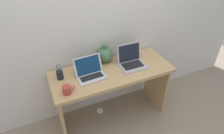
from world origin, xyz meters
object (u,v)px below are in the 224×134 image
at_px(coffee_mug, 67,90).
at_px(power_brick, 100,111).
at_px(laptop_right, 131,60).
at_px(green_vase, 105,54).
at_px(pen_cup, 60,75).
at_px(laptop_left, 90,71).

height_order(coffee_mug, power_brick, coffee_mug).
xyz_separation_m(laptop_right, power_brick, (-0.39, 0.09, -0.80)).
height_order(green_vase, pen_cup, green_vase).
bearing_deg(pen_cup, coffee_mug, -86.66).
bearing_deg(power_brick, green_vase, 36.89).
bearing_deg(laptop_left, coffee_mug, -148.13).
height_order(laptop_right, coffee_mug, laptop_right).
distance_m(pen_cup, power_brick, 0.90).
bearing_deg(coffee_mug, pen_cup, 93.34).
xyz_separation_m(laptop_left, laptop_right, (0.52, 0.01, 0.01)).
xyz_separation_m(green_vase, coffee_mug, (-0.55, -0.38, -0.05)).
distance_m(laptop_left, power_brick, 0.81).
relative_size(green_vase, pen_cup, 1.22).
distance_m(laptop_right, pen_cup, 0.83).
xyz_separation_m(pen_cup, power_brick, (0.44, 0.03, -0.79)).
relative_size(coffee_mug, power_brick, 1.82).
relative_size(pen_cup, power_brick, 2.67).
relative_size(laptop_left, power_brick, 4.61).
bearing_deg(pen_cup, laptop_right, -4.32).
xyz_separation_m(laptop_left, pen_cup, (-0.31, 0.08, -0.00)).
relative_size(laptop_left, pen_cup, 1.73).
bearing_deg(power_brick, coffee_mug, -145.98).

